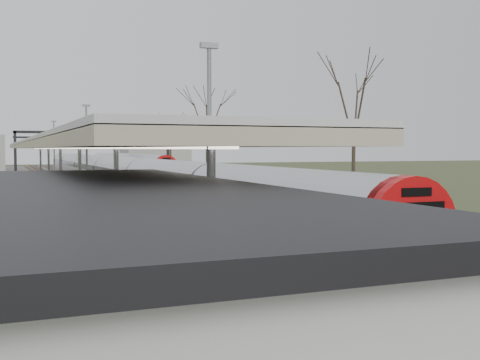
{
  "coord_description": "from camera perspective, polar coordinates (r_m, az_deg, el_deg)",
  "views": [
    {
      "loc": [
        -12.08,
        1.3,
        3.72
      ],
      "look_at": [
        0.22,
        31.82,
        2.0
      ],
      "focal_mm": 45.0,
      "sensor_mm": 36.0,
      "label": 1
    }
  ],
  "objects": [
    {
      "name": "track_bed",
      "position": [
        55.22,
        -8.98,
        -0.84
      ],
      "size": [
        24.0,
        160.0,
        0.22
      ],
      "color": "#474442",
      "rests_on": "ground"
    },
    {
      "name": "passenger",
      "position": [
        7.27,
        1.22,
        -11.27
      ],
      "size": [
        0.61,
        0.77,
        1.86
      ],
      "primitive_type": "imported",
      "rotation": [
        0.0,
        0.0,
        1.84
      ],
      "color": "navy",
      "rests_on": "platform"
    },
    {
      "name": "train_near",
      "position": [
        57.85,
        -12.39,
        0.71
      ],
      "size": [
        2.62,
        90.21,
        3.05
      ],
      "color": "#A7AAB1",
      "rests_on": "ground"
    },
    {
      "name": "tree_east_far",
      "position": [
        48.47,
        10.77,
        7.16
      ],
      "size": [
        5.0,
        5.0,
        10.3
      ],
      "color": "#2D231C",
      "rests_on": "ground"
    },
    {
      "name": "train_far",
      "position": [
        86.12,
        -10.84,
        1.45
      ],
      "size": [
        2.62,
        45.21,
        3.05
      ],
      "color": "#A7AAB1",
      "rests_on": "ground"
    },
    {
      "name": "platform",
      "position": [
        36.47,
        -17.1,
        -2.21
      ],
      "size": [
        3.5,
        69.0,
        1.0
      ],
      "primitive_type": "cube",
      "color": "#9E9B93",
      "rests_on": "ground"
    },
    {
      "name": "canopy",
      "position": [
        31.83,
        -16.51,
        3.24
      ],
      "size": [
        4.1,
        50.0,
        3.11
      ],
      "color": "slate",
      "rests_on": "platform"
    },
    {
      "name": "signal_gantry",
      "position": [
        84.61,
        -13.56,
        3.72
      ],
      "size": [
        21.0,
        0.59,
        6.08
      ],
      "color": "black",
      "rests_on": "ground"
    }
  ]
}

